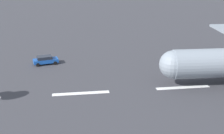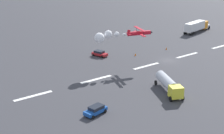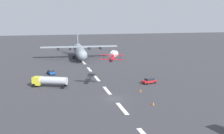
# 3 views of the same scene
# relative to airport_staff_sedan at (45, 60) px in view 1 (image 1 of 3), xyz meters

# --- Properties ---
(runway_stripe_7) EXTENTS (8.00, 0.90, 0.01)m
(runway_stripe_7) POSITION_rel_airport_staff_sedan_xyz_m (5.59, -13.64, -0.81)
(runway_stripe_7) COLOR white
(runway_stripe_7) RESTS_ON ground
(runway_stripe_8) EXTENTS (8.00, 0.90, 0.01)m
(runway_stripe_8) POSITION_rel_airport_staff_sedan_xyz_m (20.49, -13.64, -0.81)
(runway_stripe_8) COLOR white
(runway_stripe_8) RESTS_ON ground
(airport_staff_sedan) EXTENTS (4.58, 2.71, 1.52)m
(airport_staff_sedan) POSITION_rel_airport_staff_sedan_xyz_m (0.00, 0.00, 0.00)
(airport_staff_sedan) COLOR #194CA5
(airport_staff_sedan) RESTS_ON ground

